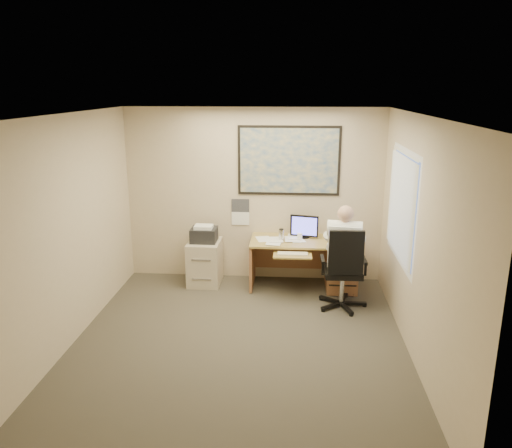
# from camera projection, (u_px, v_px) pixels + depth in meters

# --- Properties ---
(room_shell) EXTENTS (4.00, 4.50, 2.70)m
(room_shell) POSITION_uv_depth(u_px,v_px,m) (238.00, 237.00, 5.62)
(room_shell) COLOR #3C382F
(room_shell) RESTS_ON ground
(desk) EXTENTS (1.60, 0.97, 1.09)m
(desk) POSITION_uv_depth(u_px,v_px,m) (325.00, 260.00, 7.60)
(desk) COLOR #A68C47
(desk) RESTS_ON ground
(world_map) EXTENTS (1.56, 0.03, 1.06)m
(world_map) POSITION_uv_depth(u_px,v_px,m) (289.00, 161.00, 7.58)
(world_map) COLOR #1E4C93
(world_map) RESTS_ON room_shell
(wall_calendar) EXTENTS (0.28, 0.01, 0.42)m
(wall_calendar) POSITION_uv_depth(u_px,v_px,m) (240.00, 212.00, 7.86)
(wall_calendar) COLOR white
(wall_calendar) RESTS_ON room_shell
(window_blinds) EXTENTS (0.06, 1.40, 1.30)m
(window_blinds) POSITION_uv_depth(u_px,v_px,m) (402.00, 207.00, 6.19)
(window_blinds) COLOR silver
(window_blinds) RESTS_ON room_shell
(filing_cabinet) EXTENTS (0.49, 0.59, 0.95)m
(filing_cabinet) POSITION_uv_depth(u_px,v_px,m) (205.00, 258.00, 7.77)
(filing_cabinet) COLOR #C0B29A
(filing_cabinet) RESTS_ON ground
(office_chair) EXTENTS (0.72, 0.72, 1.18)m
(office_chair) POSITION_uv_depth(u_px,v_px,m) (342.00, 285.00, 6.89)
(office_chair) COLOR black
(office_chair) RESTS_ON ground
(person) EXTENTS (0.71, 0.92, 1.45)m
(person) POSITION_uv_depth(u_px,v_px,m) (343.00, 257.00, 6.88)
(person) COLOR white
(person) RESTS_ON office_chair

